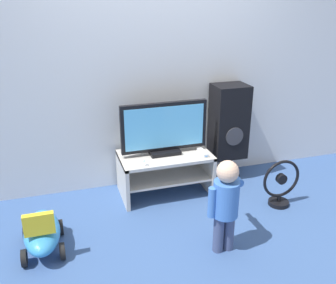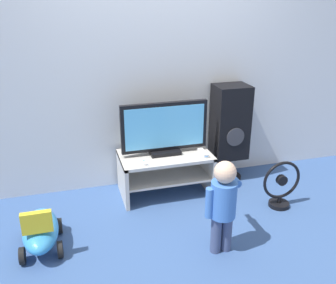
# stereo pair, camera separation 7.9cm
# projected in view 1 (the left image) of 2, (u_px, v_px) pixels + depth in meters

# --- Properties ---
(ground_plane) EXTENTS (16.00, 16.00, 0.00)m
(ground_plane) POSITION_uv_depth(u_px,v_px,m) (173.00, 204.00, 3.65)
(ground_plane) COLOR #38568C
(wall_back) EXTENTS (10.00, 0.06, 2.60)m
(wall_back) POSITION_uv_depth(u_px,v_px,m) (155.00, 60.00, 3.70)
(wall_back) COLOR silver
(wall_back) RESTS_ON ground_plane
(tv_stand) EXTENTS (0.91, 0.52, 0.43)m
(tv_stand) POSITION_uv_depth(u_px,v_px,m) (165.00, 167.00, 3.78)
(tv_stand) COLOR beige
(tv_stand) RESTS_ON ground_plane
(television) EXTENTS (0.86, 0.20, 0.52)m
(television) POSITION_uv_depth(u_px,v_px,m) (164.00, 129.00, 3.65)
(television) COLOR black
(television) RESTS_ON tv_stand
(game_console) EXTENTS (0.05, 0.19, 0.04)m
(game_console) POSITION_uv_depth(u_px,v_px,m) (203.00, 153.00, 3.71)
(game_console) COLOR white
(game_console) RESTS_ON tv_stand
(remote_primary) EXTENTS (0.04, 0.13, 0.03)m
(remote_primary) POSITION_uv_depth(u_px,v_px,m) (144.00, 162.00, 3.52)
(remote_primary) COLOR white
(remote_primary) RESTS_ON tv_stand
(child) EXTENTS (0.30, 0.45, 0.78)m
(child) POSITION_uv_depth(u_px,v_px,m) (226.00, 199.00, 2.85)
(child) COLOR #3F4C72
(child) RESTS_ON ground_plane
(speaker_tower) EXTENTS (0.36, 0.32, 1.05)m
(speaker_tower) POSITION_uv_depth(u_px,v_px,m) (229.00, 123.00, 3.98)
(speaker_tower) COLOR black
(speaker_tower) RESTS_ON ground_plane
(floor_fan) EXTENTS (0.39, 0.20, 0.47)m
(floor_fan) POSITION_uv_depth(u_px,v_px,m) (281.00, 185.00, 3.57)
(floor_fan) COLOR black
(floor_fan) RESTS_ON ground_plane
(ride_on_toy) EXTENTS (0.32, 0.60, 0.43)m
(ride_on_toy) POSITION_uv_depth(u_px,v_px,m) (42.00, 232.00, 2.95)
(ride_on_toy) COLOR #338CD1
(ride_on_toy) RESTS_ON ground_plane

